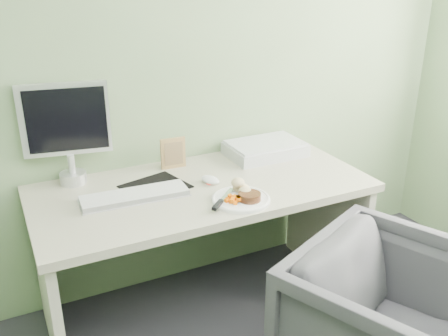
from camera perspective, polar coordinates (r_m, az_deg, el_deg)
name	(u,v)px	position (r m, az deg, el deg)	size (l,w,h in m)	color
wall_back	(170,43)	(2.55, -6.22, 14.06)	(3.50, 3.50, 0.00)	gray
desk	(203,219)	(2.48, -2.42, -5.80)	(1.60, 0.75, 0.73)	#AFA992
plate	(241,199)	(2.24, 1.95, -3.62)	(0.26, 0.26, 0.01)	white
steak	(250,197)	(2.21, 2.94, -3.29)	(0.10, 0.10, 0.03)	black
potato_pile	(239,186)	(2.28, 1.77, -2.06)	(0.11, 0.08, 0.06)	tan
carrot_heap	(233,198)	(2.19, 1.07, -3.44)	(0.06, 0.05, 0.04)	orange
steak_knife	(221,202)	(2.17, -0.39, -3.85)	(0.18, 0.17, 0.02)	silver
mousepad	(155,187)	(2.39, -7.85, -2.12)	(0.28, 0.25, 0.00)	black
keyboard	(135,195)	(2.29, -10.18, -3.08)	(0.48, 0.14, 0.02)	white
computer_mouse	(210,180)	(2.40, -1.58, -1.37)	(0.06, 0.11, 0.04)	white
photo_frame	(173,153)	(2.57, -5.84, 1.70)	(0.13, 0.02, 0.16)	olive
eyedrop_bottle	(167,160)	(2.62, -6.58, 0.93)	(0.03, 0.03, 0.08)	white
scanner	(265,149)	(2.76, 4.73, 2.13)	(0.41, 0.28, 0.06)	#ADB0B4
monitor	(66,128)	(2.44, -17.57, 4.39)	(0.41, 0.14, 0.49)	silver
desk_chair	(392,332)	(2.22, 18.64, -17.34)	(0.73, 0.75, 0.68)	#343439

